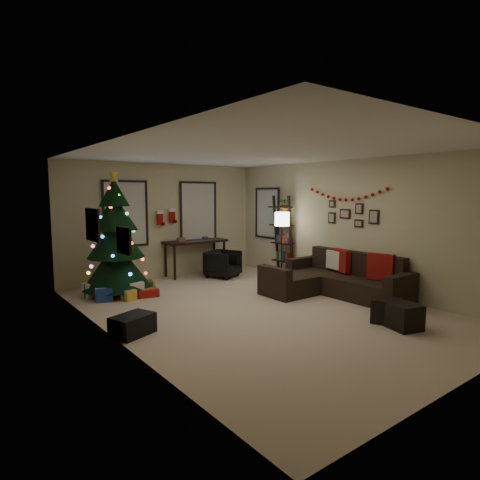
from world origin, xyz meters
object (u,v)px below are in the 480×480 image
at_px(sofa, 333,281).
at_px(desk, 195,244).
at_px(christmas_tree, 116,243).
at_px(desk_chair, 223,264).
at_px(bookshelf, 283,238).

bearing_deg(sofa, desk, 108.78).
bearing_deg(christmas_tree, desk, 17.49).
relative_size(christmas_tree, sofa, 0.97).
bearing_deg(desk, desk_chair, -60.24).
relative_size(christmas_tree, desk, 1.57).
xyz_separation_m(desk_chair, bookshelf, (1.22, -0.78, 0.62)).
bearing_deg(desk, bookshelf, -41.92).
relative_size(christmas_tree, desk_chair, 3.83).
distance_m(christmas_tree, sofa, 4.39).
distance_m(sofa, desk, 3.60).
relative_size(desk_chair, bookshelf, 0.33).
distance_m(sofa, desk_chair, 2.83).
bearing_deg(desk, sofa, -71.22).
distance_m(desk_chair, bookshelf, 1.57).
height_order(sofa, desk_chair, sofa).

